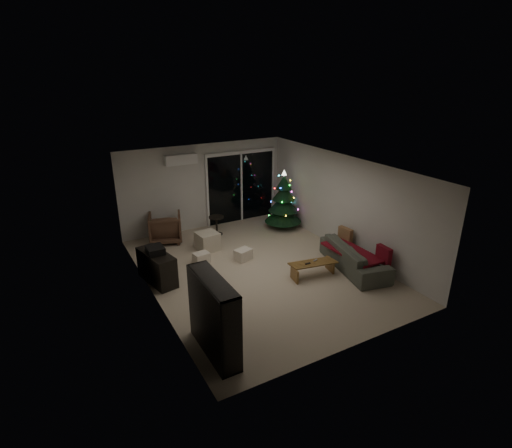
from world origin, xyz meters
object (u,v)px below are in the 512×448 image
at_px(coffee_table, 313,269).
at_px(christmas_tree, 284,199).
at_px(armchair, 165,228).
at_px(sofa, 354,256).
at_px(media_cabinet, 157,267).
at_px(bookshelf, 204,319).

relative_size(coffee_table, christmas_tree, 0.61).
bearing_deg(armchair, sofa, 149.87).
bearing_deg(christmas_tree, coffee_table, -109.73).
height_order(armchair, christmas_tree, christmas_tree).
relative_size(media_cabinet, sofa, 0.53).
bearing_deg(media_cabinet, bookshelf, -101.85).
bearing_deg(coffee_table, media_cabinet, 165.23).
xyz_separation_m(bookshelf, coffee_table, (3.20, 1.35, -0.52)).
relative_size(media_cabinet, christmas_tree, 0.64).
distance_m(media_cabinet, christmas_tree, 4.50).
relative_size(sofa, coffee_table, 1.97).
distance_m(media_cabinet, sofa, 4.60).
distance_m(sofa, coffee_table, 1.12).
relative_size(bookshelf, christmas_tree, 0.78).
xyz_separation_m(coffee_table, christmas_tree, (1.04, 2.89, 0.71)).
bearing_deg(bookshelf, christmas_tree, 20.02).
xyz_separation_m(media_cabinet, coffee_table, (3.20, -1.47, -0.18)).
height_order(bookshelf, christmas_tree, christmas_tree).
distance_m(armchair, coffee_table, 4.30).
height_order(bookshelf, coffee_table, bookshelf).
bearing_deg(bookshelf, armchair, 55.34).
xyz_separation_m(bookshelf, armchair, (0.84, 4.93, -0.29)).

